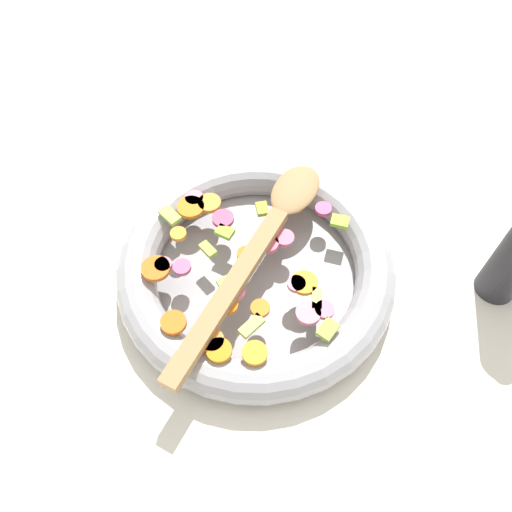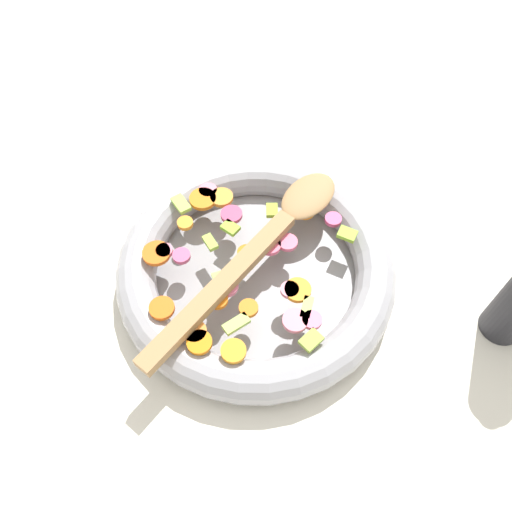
{
  "view_description": "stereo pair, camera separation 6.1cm",
  "coord_description": "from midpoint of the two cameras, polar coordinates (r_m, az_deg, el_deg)",
  "views": [
    {
      "loc": [
        0.25,
        0.22,
        0.56
      ],
      "look_at": [
        0.0,
        0.0,
        0.05
      ],
      "focal_mm": 35.0,
      "sensor_mm": 36.0,
      "label": 1
    },
    {
      "loc": [
        0.21,
        0.26,
        0.56
      ],
      "look_at": [
        0.0,
        0.0,
        0.05
      ],
      "focal_mm": 35.0,
      "sensor_mm": 36.0,
      "label": 2
    }
  ],
  "objects": [
    {
      "name": "ground_plane",
      "position": [
        0.65,
        -2.67,
        -2.63
      ],
      "size": [
        4.0,
        4.0,
        0.0
      ],
      "primitive_type": "plane",
      "color": "silver"
    },
    {
      "name": "skillet",
      "position": [
        0.63,
        -2.75,
        -1.6
      ],
      "size": [
        0.35,
        0.35,
        0.05
      ],
      "color": "gray",
      "rests_on": "ground_plane"
    },
    {
      "name": "chopped_vegetables",
      "position": [
        0.6,
        -4.55,
        -0.83
      ],
      "size": [
        0.29,
        0.27,
        0.01
      ],
      "color": "orange",
      "rests_on": "skillet"
    },
    {
      "name": "wooden_spoon",
      "position": [
        0.61,
        -2.07,
        1.7
      ],
      "size": [
        0.34,
        0.11,
        0.01
      ],
      "color": "#A87F51",
      "rests_on": "chopped_vegetables"
    }
  ]
}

